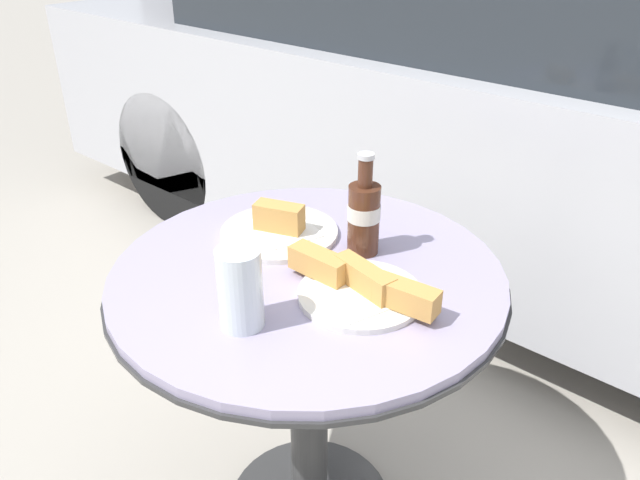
{
  "coord_description": "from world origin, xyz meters",
  "views": [
    {
      "loc": [
        0.71,
        -0.79,
        1.38
      ],
      "look_at": [
        0.0,
        0.04,
        0.77
      ],
      "focal_mm": 35.0,
      "sensor_mm": 36.0,
      "label": 1
    }
  ],
  "objects_px": {
    "drinking_glass": "(240,292)",
    "cola_bottle_left": "(364,215)",
    "bistro_table": "(308,335)",
    "lunch_plate_far": "(279,229)",
    "lunch_plate_near": "(360,286)",
    "parked_car": "(506,93)"
  },
  "relations": [
    {
      "from": "drinking_glass",
      "to": "lunch_plate_near",
      "type": "distance_m",
      "value": 0.23
    },
    {
      "from": "lunch_plate_near",
      "to": "bistro_table",
      "type": "bearing_deg",
      "value": 176.3
    },
    {
      "from": "bistro_table",
      "to": "lunch_plate_near",
      "type": "distance_m",
      "value": 0.23
    },
    {
      "from": "bistro_table",
      "to": "cola_bottle_left",
      "type": "distance_m",
      "value": 0.29
    },
    {
      "from": "cola_bottle_left",
      "to": "lunch_plate_near",
      "type": "bearing_deg",
      "value": -54.77
    },
    {
      "from": "bistro_table",
      "to": "lunch_plate_far",
      "type": "height_order",
      "value": "lunch_plate_far"
    },
    {
      "from": "drinking_glass",
      "to": "lunch_plate_near",
      "type": "bearing_deg",
      "value": 62.66
    },
    {
      "from": "drinking_glass",
      "to": "bistro_table",
      "type": "bearing_deg",
      "value": 99.44
    },
    {
      "from": "drinking_glass",
      "to": "parked_car",
      "type": "distance_m",
      "value": 1.85
    },
    {
      "from": "drinking_glass",
      "to": "cola_bottle_left",
      "type": "bearing_deg",
      "value": 88.95
    },
    {
      "from": "bistro_table",
      "to": "lunch_plate_far",
      "type": "distance_m",
      "value": 0.24
    },
    {
      "from": "bistro_table",
      "to": "parked_car",
      "type": "relative_size",
      "value": 0.2
    },
    {
      "from": "cola_bottle_left",
      "to": "bistro_table",
      "type": "bearing_deg",
      "value": -107.63
    },
    {
      "from": "bistro_table",
      "to": "drinking_glass",
      "type": "xyz_separation_m",
      "value": [
        0.03,
        -0.21,
        0.23
      ]
    },
    {
      "from": "lunch_plate_near",
      "to": "lunch_plate_far",
      "type": "distance_m",
      "value": 0.29
    },
    {
      "from": "cola_bottle_left",
      "to": "lunch_plate_near",
      "type": "height_order",
      "value": "cola_bottle_left"
    },
    {
      "from": "parked_car",
      "to": "cola_bottle_left",
      "type": "bearing_deg",
      "value": -75.62
    },
    {
      "from": "lunch_plate_near",
      "to": "parked_car",
      "type": "xyz_separation_m",
      "value": [
        -0.48,
        1.61,
        -0.07
      ]
    },
    {
      "from": "cola_bottle_left",
      "to": "lunch_plate_near",
      "type": "xyz_separation_m",
      "value": [
        0.1,
        -0.14,
        -0.06
      ]
    },
    {
      "from": "bistro_table",
      "to": "parked_car",
      "type": "height_order",
      "value": "parked_car"
    },
    {
      "from": "bistro_table",
      "to": "lunch_plate_near",
      "type": "height_order",
      "value": "lunch_plate_near"
    },
    {
      "from": "cola_bottle_left",
      "to": "parked_car",
      "type": "bearing_deg",
      "value": 104.38
    }
  ]
}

